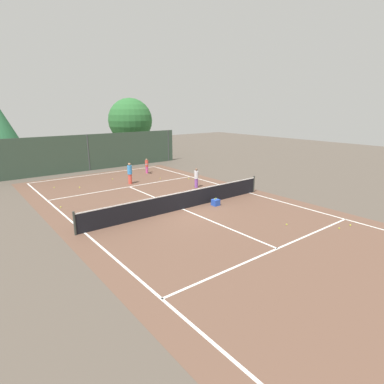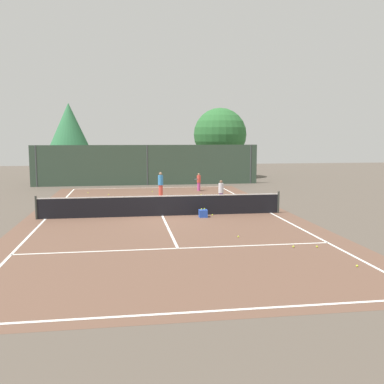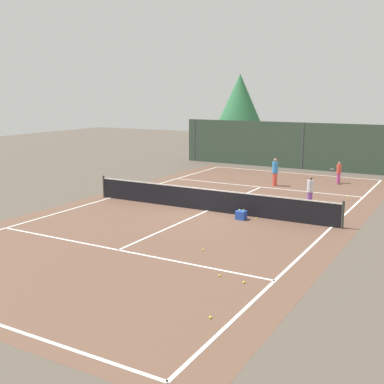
% 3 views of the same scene
% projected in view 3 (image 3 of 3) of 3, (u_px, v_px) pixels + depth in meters
% --- Properties ---
extents(ground_plane, '(80.00, 80.00, 0.00)m').
position_uv_depth(ground_plane, '(207.00, 211.00, 21.72)').
color(ground_plane, brown).
extents(court_surface, '(13.00, 25.00, 0.01)m').
position_uv_depth(court_surface, '(207.00, 211.00, 21.72)').
color(court_surface, brown).
rests_on(court_surface, ground_plane).
extents(tennis_net, '(11.90, 0.10, 1.10)m').
position_uv_depth(tennis_net, '(208.00, 200.00, 21.62)').
color(tennis_net, '#333833').
rests_on(tennis_net, ground_plane).
extents(perimeter_fence, '(18.00, 0.12, 3.20)m').
position_uv_depth(perimeter_fence, '(303.00, 146.00, 33.33)').
color(perimeter_fence, '#384C3D').
rests_on(perimeter_fence, ground_plane).
extents(tree_1, '(3.59, 3.59, 6.68)m').
position_uv_depth(tree_1, '(240.00, 100.00, 38.89)').
color(tree_1, brown).
rests_on(tree_1, ground_plane).
extents(player_0, '(0.29, 0.29, 1.38)m').
position_uv_depth(player_0, '(310.00, 191.00, 22.63)').
color(player_0, purple).
rests_on(player_0, ground_plane).
extents(player_1, '(0.65, 0.81, 1.25)m').
position_uv_depth(player_1, '(338.00, 172.00, 28.28)').
color(player_1, '#D14799').
rests_on(player_1, ground_plane).
extents(player_2, '(0.33, 0.33, 1.56)m').
position_uv_depth(player_2, '(275.00, 172.00, 27.46)').
color(player_2, '#E54C3F').
rests_on(player_2, ground_plane).
extents(ball_crate, '(0.39, 0.38, 0.43)m').
position_uv_depth(ball_crate, '(241.00, 215.00, 20.22)').
color(ball_crate, blue).
rests_on(ball_crate, ground_plane).
extents(tennis_ball_0, '(0.07, 0.07, 0.07)m').
position_uv_depth(tennis_ball_0, '(229.00, 177.00, 30.20)').
color(tennis_ball_0, '#CCE533').
rests_on(tennis_ball_0, ground_plane).
extents(tennis_ball_1, '(0.07, 0.07, 0.07)m').
position_uv_depth(tennis_ball_1, '(203.00, 250.00, 16.19)').
color(tennis_ball_1, '#CCE533').
rests_on(tennis_ball_1, ground_plane).
extents(tennis_ball_2, '(0.07, 0.07, 0.07)m').
position_uv_depth(tennis_ball_2, '(163.00, 184.00, 28.08)').
color(tennis_ball_2, '#CCE533').
rests_on(tennis_ball_2, ground_plane).
extents(tennis_ball_3, '(0.07, 0.07, 0.07)m').
position_uv_depth(tennis_ball_3, '(216.00, 173.00, 31.81)').
color(tennis_ball_3, '#CCE533').
rests_on(tennis_ball_3, ground_plane).
extents(tennis_ball_4, '(0.07, 0.07, 0.07)m').
position_uv_depth(tennis_ball_4, '(220.00, 275.00, 13.92)').
color(tennis_ball_4, '#CCE533').
rests_on(tennis_ball_4, ground_plane).
extents(tennis_ball_5, '(0.07, 0.07, 0.07)m').
position_uv_depth(tennis_ball_5, '(322.00, 189.00, 26.40)').
color(tennis_ball_5, '#CCE533').
rests_on(tennis_ball_5, ground_plane).
extents(tennis_ball_6, '(0.07, 0.07, 0.07)m').
position_uv_depth(tennis_ball_6, '(256.00, 218.00, 20.31)').
color(tennis_ball_6, '#CCE533').
rests_on(tennis_ball_6, ground_plane).
extents(tennis_ball_7, '(0.07, 0.07, 0.07)m').
position_uv_depth(tennis_ball_7, '(210.00, 317.00, 11.32)').
color(tennis_ball_7, '#CCE533').
rests_on(tennis_ball_7, ground_plane).
extents(tennis_ball_8, '(0.07, 0.07, 0.07)m').
position_uv_depth(tennis_ball_8, '(348.00, 198.00, 24.28)').
color(tennis_ball_8, '#CCE533').
rests_on(tennis_ball_8, ground_plane).
extents(tennis_ball_9, '(0.07, 0.07, 0.07)m').
position_uv_depth(tennis_ball_9, '(243.00, 219.00, 20.22)').
color(tennis_ball_9, '#CCE533').
rests_on(tennis_ball_9, ground_plane).
extents(tennis_ball_10, '(0.07, 0.07, 0.07)m').
position_uv_depth(tennis_ball_10, '(281.00, 179.00, 29.70)').
color(tennis_ball_10, '#CCE533').
rests_on(tennis_ball_10, ground_plane).
extents(tennis_ball_11, '(0.07, 0.07, 0.07)m').
position_uv_depth(tennis_ball_11, '(244.00, 282.00, 13.42)').
color(tennis_ball_11, '#CCE533').
rests_on(tennis_ball_11, ground_plane).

